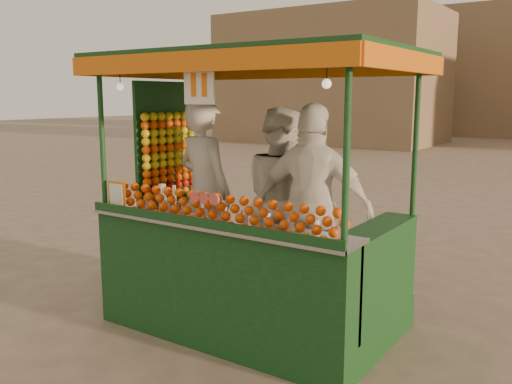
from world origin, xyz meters
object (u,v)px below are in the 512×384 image
Objects in this scene: juice_cart at (242,241)px; vendor_right at (313,208)px; vendor_left at (205,192)px; vendor_middle at (283,200)px.

vendor_right is at bearing 11.72° from juice_cart.
juice_cart is at bearing 3.56° from vendor_right.
vendor_left is at bearing 167.07° from juice_cart.
vendor_right is (0.67, 0.14, 0.37)m from juice_cart.
vendor_middle is at bearing 62.28° from juice_cart.
juice_cart is 0.68m from vendor_left.
juice_cart is 1.57× the size of vendor_middle.
juice_cart is 1.51× the size of vendor_left.
vendor_left is 1.02× the size of vendor_right.
juice_cart is 1.54× the size of vendor_right.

